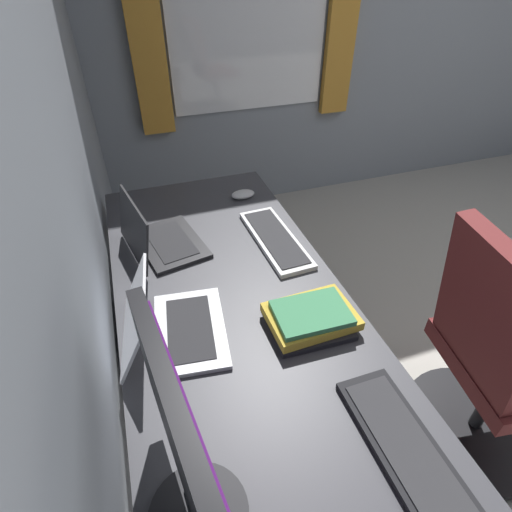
{
  "coord_description": "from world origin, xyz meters",
  "views": [
    {
      "loc": [
        -0.54,
        2.09,
        1.63
      ],
      "look_at": [
        0.28,
        1.81,
        0.95
      ],
      "focal_mm": 28.24,
      "sensor_mm": 36.0,
      "label": 1
    }
  ],
  "objects_px": {
    "keyboard_main": "(275,239)",
    "book_stack_near": "(310,317)",
    "office_chair": "(493,366)",
    "monitor_primary": "(188,460)",
    "laptop_leftmost": "(169,324)",
    "mouse_main": "(243,194)",
    "laptop_left": "(156,237)",
    "keyboard_spare": "(410,455)",
    "drawer_pedestal": "(225,358)"
  },
  "relations": [
    {
      "from": "laptop_leftmost",
      "to": "office_chair",
      "type": "height_order",
      "value": "office_chair"
    },
    {
      "from": "mouse_main",
      "to": "book_stack_near",
      "type": "distance_m",
      "value": 0.78
    },
    {
      "from": "laptop_leftmost",
      "to": "monitor_primary",
      "type": "bearing_deg",
      "value": 177.56
    },
    {
      "from": "monitor_primary",
      "to": "office_chair",
      "type": "xyz_separation_m",
      "value": [
        0.23,
        -1.07,
        -0.5
      ]
    },
    {
      "from": "keyboard_main",
      "to": "book_stack_near",
      "type": "distance_m",
      "value": 0.43
    },
    {
      "from": "mouse_main",
      "to": "book_stack_near",
      "type": "bearing_deg",
      "value": 177.16
    },
    {
      "from": "monitor_primary",
      "to": "keyboard_main",
      "type": "xyz_separation_m",
      "value": [
        0.82,
        -0.47,
        -0.22
      ]
    },
    {
      "from": "laptop_left",
      "to": "office_chair",
      "type": "relative_size",
      "value": 0.36
    },
    {
      "from": "laptop_left",
      "to": "mouse_main",
      "type": "height_order",
      "value": "laptop_left"
    },
    {
      "from": "laptop_left",
      "to": "keyboard_spare",
      "type": "relative_size",
      "value": 0.83
    },
    {
      "from": "laptop_leftmost",
      "to": "keyboard_spare",
      "type": "relative_size",
      "value": 0.82
    },
    {
      "from": "mouse_main",
      "to": "office_chair",
      "type": "relative_size",
      "value": 0.11
    },
    {
      "from": "keyboard_main",
      "to": "book_stack_near",
      "type": "xyz_separation_m",
      "value": [
        -0.43,
        0.06,
        0.02
      ]
    },
    {
      "from": "laptop_left",
      "to": "keyboard_spare",
      "type": "height_order",
      "value": "laptop_left"
    },
    {
      "from": "keyboard_spare",
      "to": "keyboard_main",
      "type": "bearing_deg",
      "value": -0.87
    },
    {
      "from": "keyboard_main",
      "to": "keyboard_spare",
      "type": "distance_m",
      "value": 0.86
    },
    {
      "from": "monitor_primary",
      "to": "book_stack_near",
      "type": "relative_size",
      "value": 1.99
    },
    {
      "from": "laptop_leftmost",
      "to": "office_chair",
      "type": "bearing_deg",
      "value": -103.91
    },
    {
      "from": "keyboard_main",
      "to": "mouse_main",
      "type": "bearing_deg",
      "value": 2.84
    },
    {
      "from": "laptop_left",
      "to": "keyboard_main",
      "type": "relative_size",
      "value": 0.82
    },
    {
      "from": "drawer_pedestal",
      "to": "keyboard_spare",
      "type": "relative_size",
      "value": 1.65
    },
    {
      "from": "drawer_pedestal",
      "to": "book_stack_near",
      "type": "relative_size",
      "value": 2.72
    },
    {
      "from": "keyboard_main",
      "to": "mouse_main",
      "type": "relative_size",
      "value": 4.09
    },
    {
      "from": "office_chair",
      "to": "laptop_leftmost",
      "type": "bearing_deg",
      "value": 76.09
    },
    {
      "from": "keyboard_main",
      "to": "office_chair",
      "type": "bearing_deg",
      "value": -134.81
    },
    {
      "from": "laptop_leftmost",
      "to": "laptop_left",
      "type": "xyz_separation_m",
      "value": [
        0.43,
        -0.03,
        0.0
      ]
    },
    {
      "from": "book_stack_near",
      "to": "office_chair",
      "type": "relative_size",
      "value": 0.26
    },
    {
      "from": "keyboard_spare",
      "to": "mouse_main",
      "type": "relative_size",
      "value": 4.04
    },
    {
      "from": "mouse_main",
      "to": "keyboard_spare",
      "type": "bearing_deg",
      "value": -179.78
    },
    {
      "from": "drawer_pedestal",
      "to": "office_chair",
      "type": "bearing_deg",
      "value": -115.84
    },
    {
      "from": "drawer_pedestal",
      "to": "monitor_primary",
      "type": "height_order",
      "value": "monitor_primary"
    },
    {
      "from": "laptop_left",
      "to": "laptop_leftmost",
      "type": "bearing_deg",
      "value": 176.6
    },
    {
      "from": "drawer_pedestal",
      "to": "laptop_leftmost",
      "type": "relative_size",
      "value": 2.01
    },
    {
      "from": "laptop_leftmost",
      "to": "keyboard_main",
      "type": "bearing_deg",
      "value": -53.6
    },
    {
      "from": "laptop_left",
      "to": "mouse_main",
      "type": "xyz_separation_m",
      "value": [
        0.26,
        -0.41,
        -0.03
      ]
    },
    {
      "from": "mouse_main",
      "to": "office_chair",
      "type": "bearing_deg",
      "value": -147.0
    },
    {
      "from": "mouse_main",
      "to": "office_chair",
      "type": "height_order",
      "value": "office_chair"
    },
    {
      "from": "office_chair",
      "to": "drawer_pedestal",
      "type": "bearing_deg",
      "value": 64.16
    },
    {
      "from": "monitor_primary",
      "to": "office_chair",
      "type": "relative_size",
      "value": 0.53
    },
    {
      "from": "laptop_left",
      "to": "keyboard_spare",
      "type": "distance_m",
      "value": 1.04
    },
    {
      "from": "keyboard_spare",
      "to": "office_chair",
      "type": "relative_size",
      "value": 0.43
    },
    {
      "from": "drawer_pedestal",
      "to": "keyboard_spare",
      "type": "distance_m",
      "value": 0.83
    },
    {
      "from": "laptop_leftmost",
      "to": "book_stack_near",
      "type": "height_order",
      "value": "laptop_leftmost"
    },
    {
      "from": "mouse_main",
      "to": "office_chair",
      "type": "distance_m",
      "value": 1.17
    },
    {
      "from": "laptop_leftmost",
      "to": "mouse_main",
      "type": "height_order",
      "value": "laptop_leftmost"
    },
    {
      "from": "book_stack_near",
      "to": "office_chair",
      "type": "distance_m",
      "value": 0.74
    },
    {
      "from": "monitor_primary",
      "to": "laptop_leftmost",
      "type": "relative_size",
      "value": 1.47
    },
    {
      "from": "keyboard_spare",
      "to": "laptop_left",
      "type": "bearing_deg",
      "value": 23.54
    },
    {
      "from": "drawer_pedestal",
      "to": "keyboard_main",
      "type": "bearing_deg",
      "value": -56.67
    },
    {
      "from": "monitor_primary",
      "to": "laptop_leftmost",
      "type": "distance_m",
      "value": 0.52
    }
  ]
}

